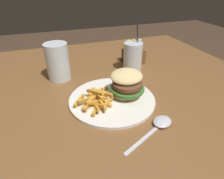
# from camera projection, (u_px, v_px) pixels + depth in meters

# --- Properties ---
(dining_table) EXTENTS (1.32, 1.16, 0.73)m
(dining_table) POSITION_uv_depth(u_px,v_px,m) (103.00, 117.00, 0.76)
(dining_table) COLOR brown
(dining_table) RESTS_ON ground_plane
(meal_plate_near) EXTENTS (0.29, 0.29, 0.10)m
(meal_plate_near) POSITION_uv_depth(u_px,v_px,m) (118.00, 92.00, 0.63)
(meal_plate_near) COLOR white
(meal_plate_near) RESTS_ON dining_table
(beer_glass) EXTENTS (0.09, 0.09, 0.15)m
(beer_glass) POSITION_uv_depth(u_px,v_px,m) (58.00, 63.00, 0.74)
(beer_glass) COLOR silver
(beer_glass) RESTS_ON dining_table
(juice_glass) EXTENTS (0.08, 0.08, 0.21)m
(juice_glass) POSITION_uv_depth(u_px,v_px,m) (133.00, 58.00, 0.82)
(juice_glass) COLOR silver
(juice_glass) RESTS_ON dining_table
(spoon) EXTENTS (0.18, 0.11, 0.02)m
(spoon) POSITION_uv_depth(u_px,v_px,m) (161.00, 123.00, 0.53)
(spoon) COLOR silver
(spoon) RESTS_ON dining_table
(condiment_caddy) EXTENTS (0.09, 0.08, 0.11)m
(condiment_caddy) POSITION_uv_depth(u_px,v_px,m) (133.00, 54.00, 0.90)
(condiment_caddy) COLOR brown
(condiment_caddy) RESTS_ON dining_table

